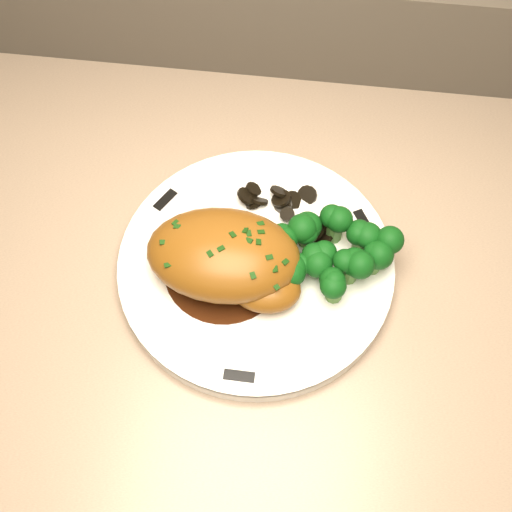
# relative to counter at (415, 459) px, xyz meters

# --- Properties ---
(counter) EXTENTS (2.19, 0.72, 1.07)m
(counter) POSITION_rel_counter_xyz_m (0.00, 0.00, 0.00)
(counter) COLOR brown
(counter) RESTS_ON ground
(plate) EXTENTS (0.34, 0.34, 0.02)m
(plate) POSITION_rel_counter_xyz_m (-0.26, 0.05, 0.48)
(plate) COLOR white
(plate) RESTS_ON counter
(rim_accent_0) EXTENTS (0.02, 0.03, 0.00)m
(rim_accent_0) POSITION_rel_counter_xyz_m (-0.16, 0.11, 0.49)
(rim_accent_0) COLOR black
(rim_accent_0) RESTS_ON plate
(rim_accent_1) EXTENTS (0.02, 0.03, 0.00)m
(rim_accent_1) POSITION_rel_counter_xyz_m (-0.35, 0.11, 0.49)
(rim_accent_1) COLOR black
(rim_accent_1) RESTS_ON plate
(rim_accent_2) EXTENTS (0.03, 0.01, 0.00)m
(rim_accent_2) POSITION_rel_counter_xyz_m (-0.26, -0.06, 0.49)
(rim_accent_2) COLOR black
(rim_accent_2) RESTS_ON plate
(gravy_pool) EXTENTS (0.11, 0.11, 0.00)m
(gravy_pool) POSITION_rel_counter_xyz_m (-0.28, 0.04, 0.49)
(gravy_pool) COLOR #341609
(gravy_pool) RESTS_ON plate
(chicken_breast) EXTENTS (0.14, 0.10, 0.05)m
(chicken_breast) POSITION_rel_counter_xyz_m (-0.28, 0.04, 0.52)
(chicken_breast) COLOR brown
(chicken_breast) RESTS_ON plate
(mushroom_pile) EXTENTS (0.08, 0.06, 0.02)m
(mushroom_pile) POSITION_rel_counter_xyz_m (-0.23, 0.10, 0.49)
(mushroom_pile) COLOR black
(mushroom_pile) RESTS_ON plate
(broccoli_florets) EXTENTS (0.11, 0.09, 0.04)m
(broccoli_florets) POSITION_rel_counter_xyz_m (-0.18, 0.06, 0.51)
(broccoli_florets) COLOR #4D7F35
(broccoli_florets) RESTS_ON plate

